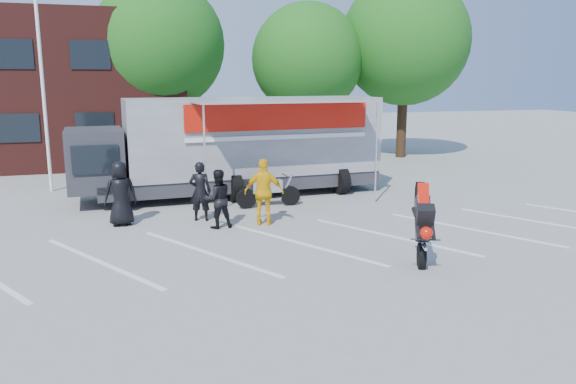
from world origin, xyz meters
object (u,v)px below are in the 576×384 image
stunt_bike_rider (418,259)px  spectator_leather_a (120,193)px  transporter_truck (241,195)px  flagpole (48,48)px  tree_left (159,45)px  spectator_leather_c (218,199)px  tree_right (405,41)px  spectator_leather_b (200,191)px  tree_mid (307,59)px  spectator_hivis (264,192)px  parked_motorcycle (269,207)px

stunt_bike_rider → spectator_leather_a: bearing=164.9°
transporter_truck → spectator_leather_a: size_ratio=5.87×
flagpole → tree_left: size_ratio=0.93×
spectator_leather_c → tree_right: bearing=-141.0°
spectator_leather_c → spectator_leather_a: bearing=-27.9°
spectator_leather_b → tree_mid: bearing=-104.5°
tree_right → spectator_leather_c: (-11.56, -11.33, -5.07)m
transporter_truck → spectator_leather_a: bearing=-145.2°
tree_right → spectator_hivis: size_ratio=4.89×
flagpole → stunt_bike_rider: (8.56, -10.83, -5.05)m
spectator_leather_c → stunt_bike_rider: bearing=128.7°
parked_motorcycle → tree_left: bearing=11.2°
tree_left → stunt_bike_rider: bearing=-75.6°
spectator_leather_c → tree_mid: bearing=-124.4°
tree_mid → parked_motorcycle: 11.86m
flagpole → spectator_leather_b: 8.43m
transporter_truck → stunt_bike_rider: bearing=-76.9°
tree_right → spectator_leather_a: tree_right is taller
parked_motorcycle → spectator_leather_a: spectator_leather_a is taller
flagpole → tree_right: bearing=15.5°
parked_motorcycle → spectator_leather_c: spectator_leather_c is taller
parked_motorcycle → spectator_leather_a: (-4.51, -1.03, 0.90)m
transporter_truck → stunt_bike_rider: 8.51m
stunt_bike_rider → tree_mid: bearing=103.5°
tree_left → stunt_bike_rider: (4.31, -16.83, -5.57)m
spectator_leather_b → stunt_bike_rider: bearing=148.4°
stunt_bike_rider → spectator_leather_c: spectator_leather_c is taller
transporter_truck → spectator_leather_c: 4.54m
flagpole → tree_right: (16.24, 4.50, 0.82)m
flagpole → transporter_truck: (6.23, -2.64, -5.05)m
tree_left → tree_mid: (7.00, -1.00, -0.62)m
tree_right → spectator_hivis: 16.11m
parked_motorcycle → stunt_bike_rider: size_ratio=1.08×
tree_right → parked_motorcycle: tree_right is taller
parked_motorcycle → stunt_bike_rider: (1.90, -6.08, 0.00)m
tree_left → tree_right: bearing=-7.1°
tree_right → spectator_leather_b: size_ratio=5.32×
tree_right → tree_mid: bearing=174.3°
tree_mid → spectator_leather_c: 14.15m
tree_left → transporter_truck: (1.98, -8.64, -5.57)m
spectator_leather_a → transporter_truck: bearing=-149.8°
tree_right → spectator_leather_a: bearing=-143.9°
tree_left → parked_motorcycle: size_ratio=4.05×
spectator_leather_a → spectator_leather_b: spectator_leather_a is taller
transporter_truck → spectator_leather_c: (-1.55, -4.19, 0.81)m
tree_mid → spectator_leather_b: tree_mid is taller
spectator_leather_c → spectator_hivis: bearing=172.4°
flagpole → spectator_hivis: flagpole is taller
spectator_leather_a → spectator_leather_b: bearing=169.9°
transporter_truck → stunt_bike_rider: (2.33, -8.19, 0.00)m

